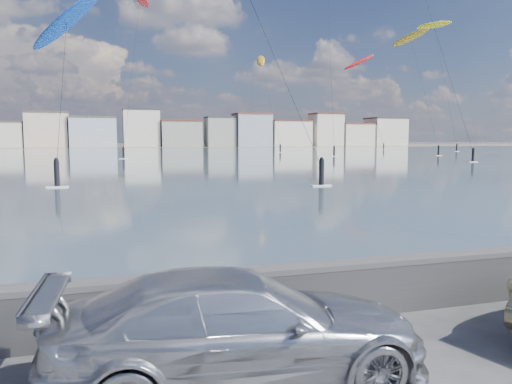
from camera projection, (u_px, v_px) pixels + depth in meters
bay_water at (116, 156)px, 93.08m from camera, size 500.00×177.00×0.00m
far_shore_strip at (111, 147)px, 196.40m from camera, size 500.00×60.00×0.00m
seawall at (222, 296)px, 8.45m from camera, size 400.00×0.36×1.08m
far_buildings at (114, 131)px, 182.79m from camera, size 240.79×13.26×14.60m
car_silver at (239, 327)px, 6.66m from camera, size 5.22×2.38×1.48m
kitesurfer_5 at (359, 63)px, 151.65m from camera, size 9.42×18.02×29.20m
kitesurfer_6 at (411, 39)px, 102.83m from camera, size 6.79×16.15×26.19m
kitesurfer_7 at (67, 22)px, 45.58m from camera, size 8.08×18.55×16.90m
kitesurfer_11 at (434, 27)px, 125.67m from camera, size 8.30×10.30×32.92m
kitesurfer_13 at (140, 1)px, 86.04m from camera, size 6.94×13.71×28.45m
kitesurfer_16 at (261, 63)px, 122.12m from camera, size 4.11×14.18×24.59m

